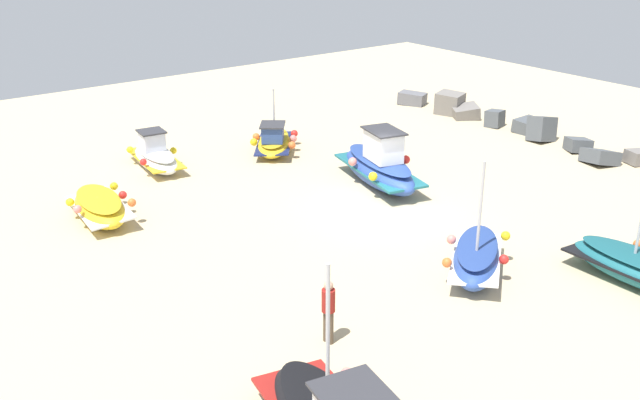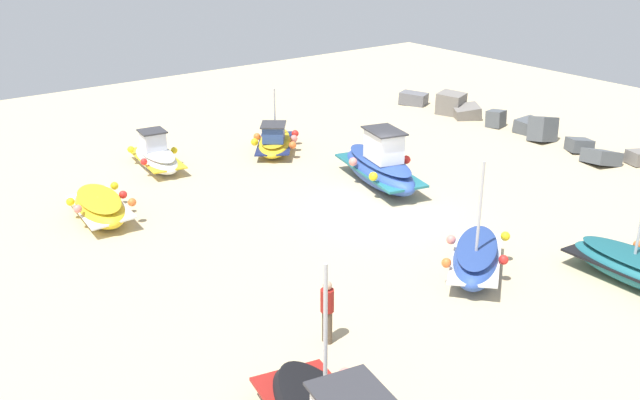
{
  "view_description": "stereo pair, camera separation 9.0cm",
  "coord_description": "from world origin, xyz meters",
  "views": [
    {
      "loc": [
        16.9,
        -15.54,
        9.57
      ],
      "look_at": [
        -0.22,
        -2.51,
        0.9
      ],
      "focal_mm": 40.97,
      "sensor_mm": 36.0,
      "label": 1
    },
    {
      "loc": [
        16.96,
        -15.47,
        9.57
      ],
      "look_at": [
        -0.22,
        -2.51,
        0.9
      ],
      "focal_mm": 40.97,
      "sensor_mm": 36.0,
      "label": 2
    }
  ],
  "objects": [
    {
      "name": "ground_plane",
      "position": [
        0.0,
        0.0,
        0.0
      ],
      "size": [
        47.13,
        47.13,
        0.0
      ],
      "primitive_type": "plane",
      "color": "#C6B289"
    },
    {
      "name": "fishing_boat_0",
      "position": [
        -8.66,
        -4.24,
        0.47
      ],
      "size": [
        3.65,
        1.84,
        1.46
      ],
      "rotation": [
        0.0,
        0.0,
        3.03
      ],
      "color": "white",
      "rests_on": "ground_plane"
    },
    {
      "name": "fishing_boat_1",
      "position": [
        -5.01,
        -7.94,
        0.44
      ],
      "size": [
        3.49,
        2.01,
        0.94
      ],
      "rotation": [
        0.0,
        0.0,
        6.19
      ],
      "color": "gold",
      "rests_on": "ground_plane"
    },
    {
      "name": "fishing_boat_2",
      "position": [
        -1.88,
        1.5,
        0.73
      ],
      "size": [
        4.89,
        2.62,
        2.19
      ],
      "rotation": [
        0.0,
        0.0,
        6.04
      ],
      "color": "#2D4C9E",
      "rests_on": "ground_plane"
    },
    {
      "name": "fishing_boat_4",
      "position": [
        5.04,
        -1.04,
        0.5
      ],
      "size": [
        3.15,
        3.52,
        3.48
      ],
      "rotation": [
        0.0,
        0.0,
        2.24
      ],
      "color": "#2D4C9E",
      "rests_on": "ground_plane"
    },
    {
      "name": "fishing_boat_5",
      "position": [
        -7.47,
        0.58,
        0.46
      ],
      "size": [
        3.52,
        3.18,
        2.67
      ],
      "rotation": [
        0.0,
        0.0,
        5.61
      ],
      "color": "gold",
      "rests_on": "ground_plane"
    },
    {
      "name": "person_walking",
      "position": [
        5.28,
        -6.45,
        0.93
      ],
      "size": [
        0.32,
        0.32,
        1.62
      ],
      "rotation": [
        0.0,
        0.0,
        4.78
      ],
      "color": "brown",
      "rests_on": "ground_plane"
    },
    {
      "name": "breakwater_rocks",
      "position": [
        -0.65,
        10.83,
        0.38
      ],
      "size": [
        20.03,
        2.79,
        1.4
      ],
      "color": "slate",
      "rests_on": "ground_plane"
    }
  ]
}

